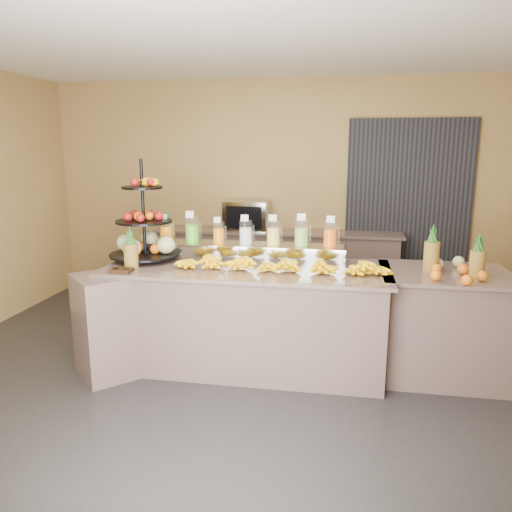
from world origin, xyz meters
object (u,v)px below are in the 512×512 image
(pitcher_tray, at_px, (246,252))
(oven_warmer, at_px, (247,215))
(fruit_stand, at_px, (149,235))
(right_fruit_pile, at_px, (453,267))
(condiment_caddy, at_px, (121,270))
(banana_heap, at_px, (281,263))

(pitcher_tray, bearing_deg, oven_warmer, 100.74)
(fruit_stand, bearing_deg, right_fruit_pile, -17.73)
(pitcher_tray, distance_m, condiment_caddy, 1.16)
(condiment_caddy, xyz_separation_m, oven_warmer, (0.63, 2.33, 0.17))
(pitcher_tray, height_order, fruit_stand, fruit_stand)
(banana_heap, xyz_separation_m, condiment_caddy, (-1.33, -0.30, -0.05))
(banana_heap, xyz_separation_m, right_fruit_pile, (1.41, 0.05, 0.01))
(condiment_caddy, relative_size, oven_warmer, 0.33)
(pitcher_tray, xyz_separation_m, condiment_caddy, (-0.95, -0.66, -0.06))
(banana_heap, distance_m, oven_warmer, 2.15)
(pitcher_tray, relative_size, banana_heap, 0.99)
(pitcher_tray, height_order, banana_heap, banana_heap)
(condiment_caddy, bearing_deg, pitcher_tray, 34.69)
(right_fruit_pile, distance_m, oven_warmer, 2.89)
(banana_heap, bearing_deg, fruit_stand, 171.36)
(condiment_caddy, height_order, oven_warmer, oven_warmer)
(condiment_caddy, bearing_deg, banana_heap, 12.56)
(condiment_caddy, bearing_deg, right_fruit_pile, 7.25)
(pitcher_tray, height_order, oven_warmer, oven_warmer)
(fruit_stand, bearing_deg, banana_heap, -23.39)
(banana_heap, relative_size, condiment_caddy, 10.16)
(condiment_caddy, bearing_deg, oven_warmer, 74.80)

